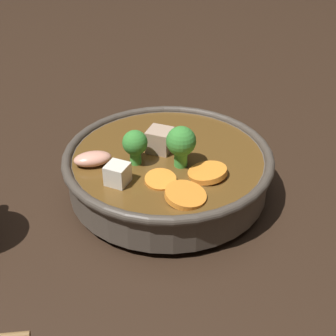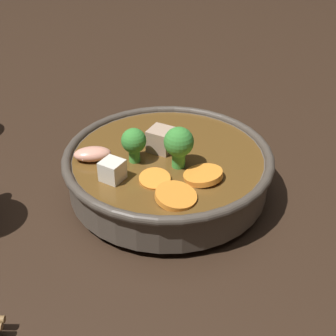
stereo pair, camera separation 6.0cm
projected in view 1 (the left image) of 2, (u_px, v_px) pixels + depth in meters
name	position (u px, v px, depth m)	size (l,w,h in m)	color
ground_plane	(168.00, 192.00, 0.62)	(3.00, 3.00, 0.00)	black
stirfry_bowl	(168.00, 167.00, 0.60)	(0.27, 0.27, 0.11)	#51473D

